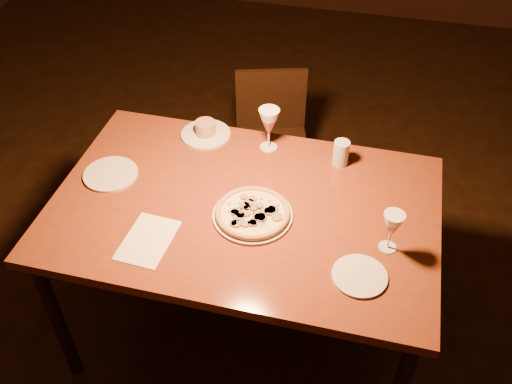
# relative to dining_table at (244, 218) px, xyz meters

# --- Properties ---
(floor) EXTENTS (7.00, 7.00, 0.00)m
(floor) POSITION_rel_dining_table_xyz_m (-0.02, -0.06, -0.71)
(floor) COLOR #321F10
(floor) RESTS_ON ground
(dining_table) EXTENTS (1.47, 0.95, 0.78)m
(dining_table) POSITION_rel_dining_table_xyz_m (0.00, 0.00, 0.00)
(dining_table) COLOR brown
(dining_table) RESTS_ON floor
(chair_far) EXTENTS (0.46, 0.46, 0.77)m
(chair_far) POSITION_rel_dining_table_xyz_m (-0.08, 0.90, -0.28)
(chair_far) COLOR black
(chair_far) RESTS_ON floor
(pizza_plate) EXTENTS (0.30, 0.30, 0.03)m
(pizza_plate) POSITION_rel_dining_table_xyz_m (0.05, -0.05, 0.09)
(pizza_plate) COLOR silver
(pizza_plate) RESTS_ON dining_table
(ramekin_saucer) EXTENTS (0.21, 0.21, 0.07)m
(ramekin_saucer) POSITION_rel_dining_table_xyz_m (-0.27, 0.39, 0.09)
(ramekin_saucer) COLOR silver
(ramekin_saucer) RESTS_ON dining_table
(wine_glass_far) EXTENTS (0.09, 0.09, 0.19)m
(wine_glass_far) POSITION_rel_dining_table_xyz_m (0.01, 0.37, 0.17)
(wine_glass_far) COLOR #AE5348
(wine_glass_far) RESTS_ON dining_table
(wine_glass_right) EXTENTS (0.07, 0.07, 0.16)m
(wine_glass_right) POSITION_rel_dining_table_xyz_m (0.55, -0.09, 0.15)
(wine_glass_right) COLOR #AE5348
(wine_glass_right) RESTS_ON dining_table
(water_tumbler) EXTENTS (0.07, 0.07, 0.11)m
(water_tumbler) POSITION_rel_dining_table_xyz_m (0.32, 0.33, 0.12)
(water_tumbler) COLOR silver
(water_tumbler) RESTS_ON dining_table
(side_plate_left) EXTENTS (0.22, 0.22, 0.01)m
(side_plate_left) POSITION_rel_dining_table_xyz_m (-0.56, 0.04, 0.07)
(side_plate_left) COLOR silver
(side_plate_left) RESTS_ON dining_table
(side_plate_near) EXTENTS (0.19, 0.19, 0.01)m
(side_plate_near) POSITION_rel_dining_table_xyz_m (0.46, -0.25, 0.07)
(side_plate_near) COLOR silver
(side_plate_near) RESTS_ON dining_table
(menu_card) EXTENTS (0.18, 0.25, 0.00)m
(menu_card) POSITION_rel_dining_table_xyz_m (-0.29, -0.26, 0.07)
(menu_card) COLOR white
(menu_card) RESTS_ON dining_table
(pendant_light) EXTENTS (0.12, 0.12, 0.12)m
(pendant_light) POSITION_rel_dining_table_xyz_m (0.00, 0.00, 0.86)
(pendant_light) COLOR #F58D44
(pendant_light) RESTS_ON ceiling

